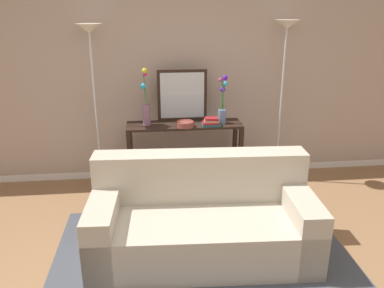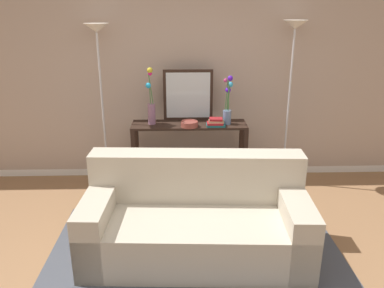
{
  "view_description": "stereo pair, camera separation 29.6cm",
  "coord_description": "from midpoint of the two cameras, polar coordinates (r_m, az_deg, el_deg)",
  "views": [
    {
      "loc": [
        -0.4,
        -2.54,
        2.13
      ],
      "look_at": [
        0.01,
        1.14,
        0.82
      ],
      "focal_mm": 36.26,
      "sensor_mm": 36.0,
      "label": 1
    },
    {
      "loc": [
        -0.1,
        -2.57,
        2.13
      ],
      "look_at": [
        0.01,
        1.14,
        0.82
      ],
      "focal_mm": 36.26,
      "sensor_mm": 36.0,
      "label": 2
    }
  ],
  "objects": [
    {
      "name": "ground_plane",
      "position": [
        3.34,
        3.12,
        -20.34
      ],
      "size": [
        16.0,
        16.0,
        0.02
      ],
      "primitive_type": "cube",
      "color": "#936B47"
    },
    {
      "name": "back_wall",
      "position": [
        4.93,
        1.19,
        9.83
      ],
      "size": [
        12.0,
        0.15,
        2.6
      ],
      "color": "white",
      "rests_on": "ground"
    },
    {
      "name": "area_rug",
      "position": [
        3.58,
        3.13,
        -16.96
      ],
      "size": [
        2.66,
        1.96,
        0.01
      ],
      "color": "#474C56",
      "rests_on": "ground"
    },
    {
      "name": "couch",
      "position": [
        3.54,
        3.06,
        -11.41
      ],
      "size": [
        1.99,
        0.98,
        0.88
      ],
      "color": "#BCB29E",
      "rests_on": "ground"
    },
    {
      "name": "console_table",
      "position": [
        4.69,
        1.42,
        0.07
      ],
      "size": [
        1.37,
        0.38,
        0.82
      ],
      "color": "black",
      "rests_on": "ground"
    },
    {
      "name": "floor_lamp_left",
      "position": [
        4.61,
        -11.72,
        11.76
      ],
      "size": [
        0.28,
        0.28,
        1.96
      ],
      "color": "silver",
      "rests_on": "ground"
    },
    {
      "name": "floor_lamp_right",
      "position": [
        4.76,
        16.34,
        11.93
      ],
      "size": [
        0.28,
        0.28,
        1.99
      ],
      "color": "silver",
      "rests_on": "ground"
    },
    {
      "name": "wall_mirror",
      "position": [
        4.69,
        1.25,
        7.17
      ],
      "size": [
        0.6,
        0.02,
        0.62
      ],
      "color": "black",
      "rests_on": "console_table"
    },
    {
      "name": "vase_tall_flowers",
      "position": [
        4.55,
        -4.18,
        5.74
      ],
      "size": [
        0.1,
        0.11,
        0.67
      ],
      "color": "gray",
      "rests_on": "console_table"
    },
    {
      "name": "vase_short_flowers",
      "position": [
        4.58,
        7.13,
        5.58
      ],
      "size": [
        0.11,
        0.12,
        0.58
      ],
      "color": "#6B84AD",
      "rests_on": "console_table"
    },
    {
      "name": "fruit_bowl",
      "position": [
        4.49,
        1.49,
        2.96
      ],
      "size": [
        0.2,
        0.2,
        0.07
      ],
      "color": "brown",
      "rests_on": "console_table"
    },
    {
      "name": "book_stack",
      "position": [
        4.53,
        5.38,
        3.12
      ],
      "size": [
        0.22,
        0.15,
        0.09
      ],
      "color": "#1E7075",
      "rests_on": "console_table"
    },
    {
      "name": "book_row_under_console",
      "position": [
        4.89,
        -3.92,
        -5.65
      ],
      "size": [
        0.23,
        0.18,
        0.13
      ],
      "color": "tan",
      "rests_on": "ground"
    }
  ]
}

